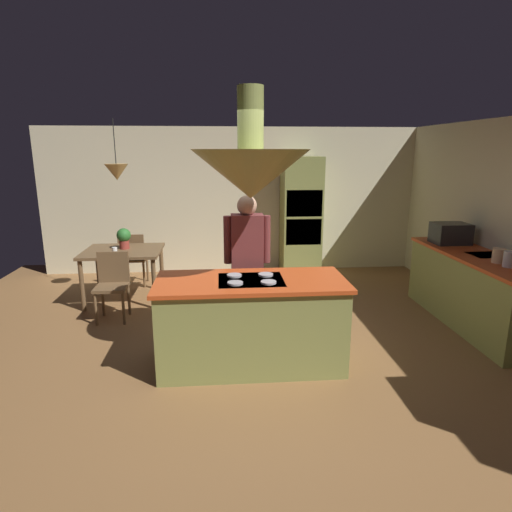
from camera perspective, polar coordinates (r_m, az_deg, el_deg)
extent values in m
plane|color=olive|center=(4.76, -0.82, -12.98)|extent=(8.16, 8.16, 0.00)
cube|color=beige|center=(7.74, -2.64, 7.36)|extent=(6.80, 0.10, 2.55)
cube|color=#8C934C|center=(4.39, -0.66, -9.10)|extent=(1.83, 0.79, 0.87)
cube|color=#D14C1E|center=(4.24, -0.67, -3.43)|extent=(1.89, 0.85, 0.04)
cube|color=black|center=(4.23, -0.67, -3.24)|extent=(0.64, 0.52, 0.01)
cylinder|color=#B2B2B7|center=(4.10, -2.78, -3.62)|extent=(0.15, 0.15, 0.02)
cylinder|color=#B2B2B7|center=(4.12, 1.68, -3.51)|extent=(0.15, 0.15, 0.02)
cylinder|color=#B2B2B7|center=(4.34, -2.91, -2.59)|extent=(0.15, 0.15, 0.02)
cylinder|color=#B2B2B7|center=(4.36, 1.30, -2.50)|extent=(0.15, 0.15, 0.02)
cube|color=#8C934C|center=(6.01, 26.94, -4.27)|extent=(0.62, 2.24, 0.87)
cube|color=#D14C1E|center=(5.89, 27.42, -0.06)|extent=(0.66, 2.28, 0.04)
cube|color=#B2B2B7|center=(5.99, 28.61, -0.59)|extent=(0.48, 0.36, 0.16)
cube|color=#8C934C|center=(7.50, 5.96, 5.17)|extent=(0.66, 0.62, 2.05)
cube|color=black|center=(7.18, 6.44, 6.98)|extent=(0.60, 0.04, 0.44)
cube|color=black|center=(7.25, 6.34, 3.22)|extent=(0.60, 0.04, 0.44)
cube|color=brown|center=(6.45, -17.31, 0.61)|extent=(1.09, 0.93, 0.04)
cylinder|color=brown|center=(6.30, -22.13, -3.70)|extent=(0.06, 0.06, 0.72)
cylinder|color=brown|center=(6.08, -13.38, -3.65)|extent=(0.06, 0.06, 0.72)
cylinder|color=brown|center=(7.04, -20.25, -1.74)|extent=(0.06, 0.06, 0.72)
cylinder|color=brown|center=(6.84, -12.42, -1.63)|extent=(0.06, 0.06, 0.72)
cylinder|color=tan|center=(5.04, -2.17, -6.31)|extent=(0.14, 0.14, 0.82)
cylinder|color=tan|center=(5.05, -0.12, -6.25)|extent=(0.14, 0.14, 0.82)
cube|color=brown|center=(4.84, -1.19, 1.83)|extent=(0.36, 0.22, 0.63)
cylinder|color=brown|center=(4.83, -3.80, 2.15)|extent=(0.09, 0.09, 0.54)
cylinder|color=brown|center=(4.85, 1.40, 2.24)|extent=(0.09, 0.09, 0.54)
sphere|color=tan|center=(4.77, -1.21, 6.73)|extent=(0.22, 0.22, 0.22)
cone|color=#8C934C|center=(4.05, -0.71, 10.83)|extent=(1.10, 1.10, 0.45)
cylinder|color=#8C934C|center=(4.06, -0.74, 17.90)|extent=(0.24, 0.24, 0.55)
cone|color=#E0B266|center=(6.30, -18.04, 10.57)|extent=(0.32, 0.32, 0.22)
cylinder|color=black|center=(6.30, -18.33, 14.29)|extent=(0.01, 0.01, 0.60)
cube|color=brown|center=(5.81, -18.67, -3.99)|extent=(0.40, 0.40, 0.04)
cube|color=brown|center=(5.92, -18.43, -1.43)|extent=(0.40, 0.04, 0.42)
cylinder|color=brown|center=(5.77, -20.54, -6.63)|extent=(0.04, 0.04, 0.43)
cylinder|color=brown|center=(5.69, -17.22, -6.66)|extent=(0.04, 0.04, 0.43)
cylinder|color=brown|center=(6.08, -19.69, -5.53)|extent=(0.04, 0.04, 0.43)
cylinder|color=brown|center=(6.00, -16.54, -5.54)|extent=(0.04, 0.04, 0.43)
cube|color=brown|center=(7.24, -15.88, -0.32)|extent=(0.40, 0.40, 0.04)
cube|color=brown|center=(7.02, -16.27, 1.06)|extent=(0.40, 0.04, 0.42)
cylinder|color=brown|center=(7.43, -14.24, -1.66)|extent=(0.04, 0.04, 0.43)
cylinder|color=brown|center=(7.50, -16.80, -1.70)|extent=(0.04, 0.04, 0.43)
cylinder|color=brown|center=(7.11, -14.67, -2.39)|extent=(0.04, 0.04, 0.43)
cylinder|color=brown|center=(7.18, -17.35, -2.42)|extent=(0.04, 0.04, 0.43)
cylinder|color=#99382D|center=(6.51, -17.10, 1.46)|extent=(0.14, 0.14, 0.12)
sphere|color=#2D722D|center=(6.48, -17.19, 2.67)|extent=(0.20, 0.20, 0.20)
cylinder|color=white|center=(6.23, -18.28, 0.70)|extent=(0.07, 0.07, 0.09)
cylinder|color=silver|center=(5.42, 30.62, -0.38)|extent=(0.12, 0.12, 0.17)
cylinder|color=#E0B78C|center=(5.56, 29.57, 0.03)|extent=(0.14, 0.14, 0.17)
cube|color=#232326|center=(6.43, 24.45, 2.76)|extent=(0.46, 0.36, 0.28)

